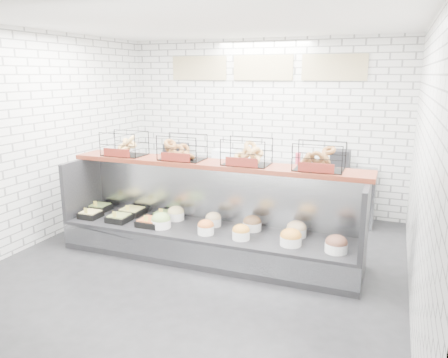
% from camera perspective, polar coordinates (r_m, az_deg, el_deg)
% --- Properties ---
extents(ground, '(5.50, 5.50, 0.00)m').
position_cam_1_polar(ground, '(5.72, -3.35, -11.23)').
color(ground, black).
rests_on(ground, ground).
extents(room_shell, '(5.02, 5.51, 3.01)m').
position_cam_1_polar(room_shell, '(5.75, -1.09, 10.20)').
color(room_shell, silver).
rests_on(room_shell, ground).
extents(display_case, '(4.00, 0.90, 1.20)m').
position_cam_1_polar(display_case, '(5.88, -1.99, -7.02)').
color(display_case, black).
rests_on(display_case, ground).
extents(bagel_shelf, '(4.10, 0.50, 0.40)m').
position_cam_1_polar(bagel_shelf, '(5.76, -1.37, 3.36)').
color(bagel_shelf, '#521D11').
rests_on(bagel_shelf, display_case).
extents(prep_counter, '(4.00, 0.60, 1.20)m').
position_cam_1_polar(prep_counter, '(7.71, 4.11, -0.95)').
color(prep_counter, '#93969B').
rests_on(prep_counter, ground).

